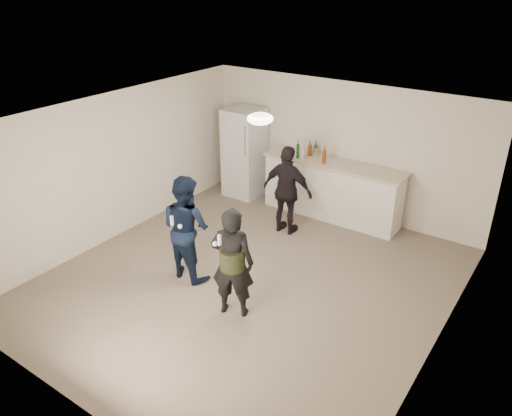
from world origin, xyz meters
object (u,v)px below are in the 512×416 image
Objects in this scene: man at (186,227)px; spectator at (287,191)px; counter at (332,191)px; woman at (232,263)px; fridge at (245,153)px; shaker at (315,152)px.

man is 1.02× the size of spectator.
counter is 3.41m from woman.
fridge reaches higher than spectator.
fridge is at bearing -77.91° from woman.
fridge reaches higher than man.
shaker is 0.10× the size of man.
counter is 1.44× the size of fridge.
counter is at bearing -11.40° from shaker.
counter is 1.10m from spectator.
spectator is (1.59, -0.93, -0.10)m from fridge.
man is 1.03× the size of woman.
fridge reaches higher than counter.
fridge is at bearing -177.95° from counter.
shaker is at bearing -100.27° from woman.
man is (-0.87, -3.04, 0.29)m from counter.
woman is at bearing -85.70° from counter.
man is at bearing 74.11° from spectator.
fridge is 3.16m from man.
man is (1.08, -2.97, -0.08)m from fridge.
woman is at bearing -78.72° from shaker.
spectator is at bearing -86.01° from shaker.
man is 1.18m from woman.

